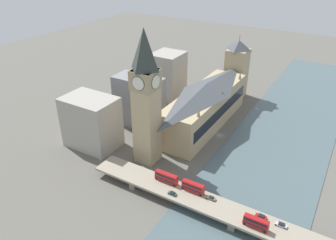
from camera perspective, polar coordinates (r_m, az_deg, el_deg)
name	(u,v)px	position (r m, az deg, el deg)	size (l,w,h in m)	color
ground_plane	(220,135)	(208.38, 8.96, -2.64)	(600.00, 600.00, 0.00)	#605E56
river_water	(275,151)	(200.60, 18.13, -5.16)	(57.39, 360.00, 0.30)	#4C6066
parliament_hall	(206,105)	(212.70, 6.58, 2.69)	(22.88, 84.73, 29.32)	tan
clock_tower	(146,96)	(165.94, -3.87, 4.13)	(12.53, 12.53, 72.85)	tan
victoria_tower	(236,69)	(256.33, 11.84, 8.65)	(14.83, 14.83, 47.87)	tan
road_bridge	(236,216)	(148.23, 11.77, -16.00)	(146.77, 13.26, 5.28)	gray
double_decker_bus_lead	(166,177)	(158.92, -0.29, -9.91)	(11.88, 2.64, 4.82)	red
double_decker_bus_mid	(256,222)	(142.25, 15.08, -16.82)	(10.34, 2.56, 4.64)	red
double_decker_bus_rear	(193,187)	(153.97, 4.38, -11.51)	(10.91, 2.59, 4.83)	red
car_northbound_lead	(261,216)	(147.87, 15.92, -15.84)	(4.78, 1.87, 1.42)	maroon
car_northbound_mid	(211,198)	(152.02, 7.52, -13.32)	(4.30, 1.82, 1.33)	slate
car_southbound_lead	(281,225)	(146.81, 19.11, -16.86)	(4.77, 1.83, 1.46)	silver
car_southbound_mid	(172,193)	(153.10, 0.77, -12.66)	(4.08, 1.77, 1.36)	#2D5638
city_block_west	(92,122)	(194.43, -13.17, -0.35)	(30.06, 20.98, 30.39)	#A39E93
city_block_center	(168,76)	(249.85, -0.02, 7.70)	(21.02, 22.96, 35.36)	#A39E93
city_block_east	(139,102)	(211.47, -5.04, 3.21)	(31.05, 16.18, 33.10)	gray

